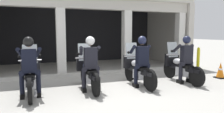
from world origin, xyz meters
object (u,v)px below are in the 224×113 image
object	(u,v)px
motorcycle_far_left	(30,76)
bollard_kerbside	(198,58)
police_officer_far_left	(29,62)
police_officer_far_right	(186,55)
motorcycle_center_left	(88,72)
motorcycle_far_right	(180,67)
motorcycle_center_right	(137,69)
police_officer_center_right	(142,57)
police_officer_center_left	(90,59)
traffic_cone_flank	(220,70)

from	to	relation	value
motorcycle_far_left	bollard_kerbside	world-z (taller)	motorcycle_far_left
police_officer_far_left	police_officer_far_right	world-z (taller)	same
police_officer_far_right	bollard_kerbside	xyz separation A→B (m)	(2.56, 2.18, -0.44)
bollard_kerbside	motorcycle_far_left	bearing A→B (deg)	-166.31
motorcycle_far_left	motorcycle_center_left	world-z (taller)	same
police_officer_far_left	motorcycle_center_left	xyz separation A→B (m)	(1.62, 0.33, -0.44)
motorcycle_far_right	motorcycle_center_right	bearing A→B (deg)	177.97
motorcycle_center_left	police_officer_center_right	world-z (taller)	police_officer_center_right
motorcycle_far_left	police_officer_center_left	xyz separation A→B (m)	(1.61, -0.24, 0.44)
police_officer_far_left	police_officer_far_right	distance (m)	4.84
motorcycle_far_left	traffic_cone_flank	xyz separation A→B (m)	(6.59, -0.21, -0.21)
police_officer_center_left	motorcycle_far_right	xyz separation A→B (m)	(3.23, 0.15, -0.44)
motorcycle_center_right	motorcycle_far_right	xyz separation A→B (m)	(1.61, -0.07, 0.00)
police_officer_center_left	traffic_cone_flank	size ratio (longest dim) A/B	2.69
police_officer_center_left	police_officer_center_right	world-z (taller)	same
police_officer_center_right	motorcycle_far_left	bearing A→B (deg)	172.97
motorcycle_far_right	motorcycle_far_left	bearing A→B (deg)	179.37
motorcycle_far_left	motorcycle_center_left	distance (m)	1.61
police_officer_center_left	traffic_cone_flank	distance (m)	5.02
motorcycle_center_left	traffic_cone_flank	distance (m)	4.98
police_officer_far_right	traffic_cone_flank	xyz separation A→B (m)	(1.75, 0.16, -0.65)
motorcycle_far_left	police_officer_far_left	size ratio (longest dim) A/B	1.29
police_officer_center_right	traffic_cone_flank	distance (m)	3.42
police_officer_far_right	traffic_cone_flank	distance (m)	1.87
police_officer_far_left	motorcycle_center_right	xyz separation A→B (m)	(3.23, 0.26, -0.44)
motorcycle_far_left	motorcycle_center_left	bearing A→B (deg)	-1.19
police_officer_center_right	bollard_kerbside	world-z (taller)	police_officer_center_right
police_officer_center_right	police_officer_far_right	xyz separation A→B (m)	(1.61, -0.07, 0.00)
motorcycle_far_right	motorcycle_center_left	bearing A→B (deg)	178.06
motorcycle_center_left	police_officer_far_right	world-z (taller)	police_officer_far_right
motorcycle_center_right	police_officer_far_right	distance (m)	1.71
police_officer_center_left	motorcycle_far_right	world-z (taller)	police_officer_center_left
police_officer_far_right	motorcycle_far_left	bearing A→B (deg)	176.02
motorcycle_center_left	bollard_kerbside	bearing A→B (deg)	17.96
police_officer_far_right	motorcycle_far_right	bearing A→B (deg)	90.19
motorcycle_center_left	motorcycle_center_right	xyz separation A→B (m)	(1.61, -0.06, 0.00)
police_officer_far_left	motorcycle_center_right	size ratio (longest dim) A/B	0.78
police_officer_center_left	traffic_cone_flank	xyz separation A→B (m)	(4.97, 0.03, -0.65)
motorcycle_center_right	police_officer_far_left	bearing A→B (deg)	-176.99
police_officer_far_left	motorcycle_center_left	world-z (taller)	police_officer_far_left
motorcycle_far_right	bollard_kerbside	distance (m)	3.18
motorcycle_center_left	police_officer_center_right	distance (m)	1.71
police_officer_far_left	police_officer_center_left	distance (m)	1.61
police_officer_far_left	police_officer_center_left	size ratio (longest dim) A/B	1.00
motorcycle_center_right	motorcycle_far_right	bearing A→B (deg)	-4.11
motorcycle_far_left	police_officer_far_right	world-z (taller)	police_officer_far_right
traffic_cone_flank	motorcycle_far_right	bearing A→B (deg)	176.04
police_officer_far_left	traffic_cone_flank	size ratio (longest dim) A/B	2.69
police_officer_center_left	motorcycle_center_left	bearing A→B (deg)	90.78
traffic_cone_flank	motorcycle_center_right	bearing A→B (deg)	176.75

